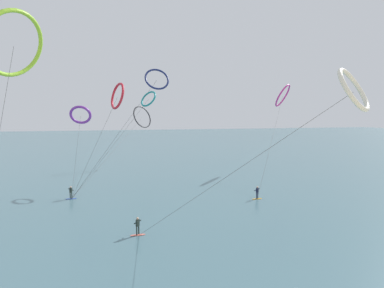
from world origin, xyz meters
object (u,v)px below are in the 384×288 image
Objects in this scene: kite_teal at (148,99)px; kite_magenta at (283,96)px; surfer_cobalt at (71,193)px; kite_violet at (81,115)px; kite_navy at (157,79)px; kite_ivory at (353,90)px; kite_crimson at (117,96)px; surfer_amber at (257,193)px; kite_charcoal at (142,117)px; kite_lime at (14,44)px; surfer_coral at (138,227)px.

kite_magenta is at bearing 65.25° from kite_teal.
kite_violet reaches higher than surfer_cobalt.
kite_navy is at bearing -19.69° from kite_magenta.
surfer_cobalt is 0.11× the size of kite_ivory.
kite_navy reaches higher than surfer_cobalt.
kite_violet is at bearing 138.35° from kite_navy.
surfer_cobalt is 14.97m from kite_crimson.
surfer_amber is 0.14× the size of kite_violet.
kite_teal is at bearing -132.97° from kite_charcoal.
kite_teal is at bearing 77.55° from surfer_cobalt.
kite_teal is (-12.59, 14.88, 12.83)m from surfer_amber.
kite_lime is at bearing -46.51° from kite_crimson.
kite_magenta reaches higher than kite_charcoal.
kite_charcoal is 1.73× the size of kite_ivory.
kite_charcoal is 21.33m from kite_crimson.
surfer_coral is 0.06× the size of kite_charcoal.
kite_charcoal is 1.54× the size of kite_navy.
kite_charcoal is at bearing 38.51° from surfer_coral.
kite_charcoal reaches higher than surfer_amber.
kite_lime is (-9.52, 0.57, 15.94)m from surfer_coral.
kite_lime is 1.10× the size of kite_navy.
surfer_cobalt is (-7.79, 13.95, 0.00)m from surfer_coral.
kite_magenta reaches higher than surfer_cobalt.
surfer_amber is at bearing -39.20° from kite_navy.
kite_charcoal is at bearing -64.30° from kite_magenta.
kite_navy is (3.86, 15.67, 15.22)m from surfer_coral.
kite_violet is 8.26m from kite_crimson.
surfer_cobalt is 0.07× the size of kite_magenta.
surfer_cobalt is 19.24m from kite_navy.
kite_navy is 7.71m from kite_teal.
kite_charcoal is 15.98m from kite_teal.
surfer_cobalt is 20.88m from kite_lime.
kite_ivory is 27.58m from kite_navy.
kite_navy reaches higher than surfer_amber.
kite_lime reaches higher than surfer_cobalt.
kite_lime is 23.65m from kite_violet.
kite_charcoal is at bearing 83.97° from kite_navy.
kite_magenta is at bearing 85.81° from kite_crimson.
surfer_cobalt is 19.22m from kite_teal.
kite_teal reaches higher than surfer_coral.
kite_magenta is 42.87m from kite_ivory.
kite_ivory is (-2.19, -17.97, 11.92)m from surfer_amber.
kite_navy is at bearing 79.24° from kite_ivory.
kite_magenta is (39.38, 15.08, 14.16)m from surfer_cobalt.
surfer_coral is at bearing -110.89° from kite_navy.
kite_navy reaches higher than kite_teal.
surfer_cobalt is at bearing -87.73° from kite_teal.
kite_charcoal is 1.72× the size of kite_crimson.
kite_navy reaches higher than kite_charcoal.
surfer_amber is 0.09× the size of kite_lime.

